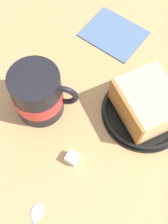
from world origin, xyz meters
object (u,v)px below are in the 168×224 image
tea_mug (39,92)px  sugar_cube (72,158)px  small_plate (144,111)px  cake_slice (147,103)px  folded_napkin (114,33)px

tea_mug → sugar_cube: 12.45cm
small_plate → sugar_cube: bearing=-29.1°
small_plate → sugar_cube: size_ratio=8.06×
cake_slice → sugar_cube: 15.61cm
cake_slice → sugar_cube: bearing=-28.9°
small_plate → folded_napkin: size_ratio=1.29×
cake_slice → folded_napkin: cake_slice is taller
folded_napkin → cake_slice: bearing=40.0°
small_plate → cake_slice: (0.21, -0.17, 3.28)cm
small_plate → sugar_cube: (13.60, -7.56, 0.16)cm
tea_mug → folded_napkin: size_ratio=0.93×
small_plate → cake_slice: 3.29cm
tea_mug → cake_slice: bearing=111.3°
small_plate → tea_mug: (6.90, -17.29, 4.11)cm
cake_slice → folded_napkin: 19.32cm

